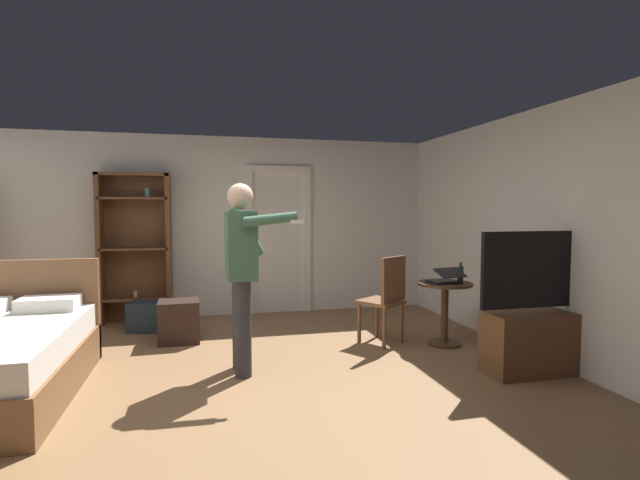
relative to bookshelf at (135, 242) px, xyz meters
name	(u,v)px	position (x,y,z in m)	size (l,w,h in m)	color
ground_plane	(241,386)	(1.17, -2.69, -1.07)	(6.57, 6.57, 0.00)	olive
wall_back	(224,226)	(1.17, 0.22, 0.20)	(6.21, 0.12, 2.53)	silver
wall_right	(551,234)	(4.21, -2.69, 0.20)	(0.12, 5.95, 2.53)	silver
doorway_frame	(279,229)	(1.95, 0.14, 0.15)	(0.93, 0.08, 2.13)	white
bookshelf	(135,242)	(0.00, 0.00, 0.00)	(0.91, 0.32, 1.98)	brown
tv_flatscreen	(538,329)	(3.85, -2.99, -0.66)	(1.20, 0.40, 1.31)	brown
side_table	(445,303)	(3.47, -1.97, -0.60)	(0.60, 0.60, 0.70)	#4C331E
laptop	(445,278)	(3.45, -2.01, -0.32)	(0.38, 0.38, 0.17)	black
bottle_on_table	(460,274)	(3.61, -2.05, -0.27)	(0.06, 0.06, 0.23)	#1C3122
wooden_chair	(386,296)	(2.85, -1.78, -0.52)	(0.58, 0.58, 0.99)	brown
person_blue_shirt	(242,263)	(1.22, -2.33, -0.05)	(0.67, 0.59, 1.74)	#333338
suitcase_dark	(179,321)	(0.59, -1.13, -0.83)	(0.45, 0.40, 0.47)	black
suitcase_small	(152,316)	(0.24, -0.56, -0.88)	(0.54, 0.31, 0.37)	#1E2D38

